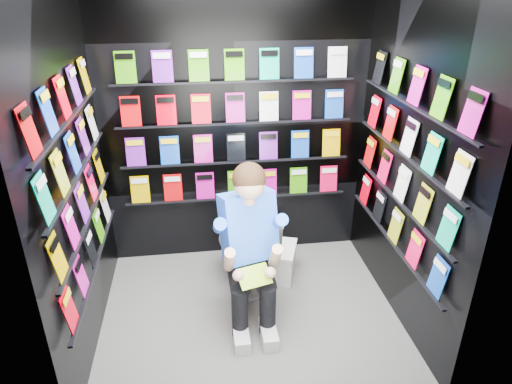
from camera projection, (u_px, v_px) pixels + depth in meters
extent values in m
plane|color=#575755|center=(250.00, 314.00, 3.79)|extent=(2.40, 2.40, 0.00)
cube|color=black|center=(235.00, 127.00, 4.12)|extent=(2.40, 0.04, 2.60)
cube|color=black|center=(273.00, 245.00, 2.34)|extent=(2.40, 0.04, 2.60)
cube|color=black|center=(73.00, 179.00, 3.08)|extent=(0.04, 2.00, 2.60)
cube|color=black|center=(409.00, 161.00, 3.38)|extent=(0.04, 2.00, 2.60)
imported|color=white|center=(243.00, 247.00, 4.04)|extent=(0.61, 0.84, 0.73)
cube|color=silver|center=(283.00, 263.00, 4.22)|extent=(0.31, 0.41, 0.27)
cube|color=silver|center=(283.00, 249.00, 4.16)|extent=(0.33, 0.43, 0.03)
cube|color=green|center=(254.00, 276.00, 3.29)|extent=(0.27, 0.20, 0.10)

